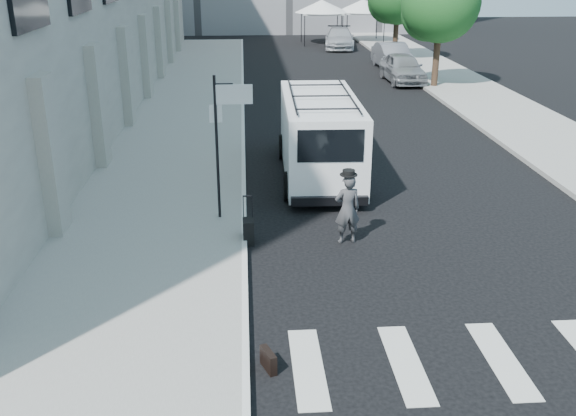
{
  "coord_description": "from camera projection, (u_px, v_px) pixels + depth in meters",
  "views": [
    {
      "loc": [
        -1.91,
        -11.64,
        6.17
      ],
      "look_at": [
        -1.07,
        0.75,
        1.3
      ],
      "focal_mm": 40.0,
      "sensor_mm": 36.0,
      "label": 1
    }
  ],
  "objects": [
    {
      "name": "tree_near",
      "position": [
        438.0,
        6.0,
        30.92
      ],
      "size": [
        3.8,
        3.83,
        6.03
      ],
      "color": "black",
      "rests_on": "ground"
    },
    {
      "name": "parked_car_c",
      "position": [
        339.0,
        38.0,
        46.03
      ],
      "size": [
        2.62,
        5.16,
        1.43
      ],
      "primitive_type": "imported",
      "rotation": [
        0.0,
        0.0,
        -0.13
      ],
      "color": "#B2B5BA",
      "rests_on": "ground"
    },
    {
      "name": "briefcase",
      "position": [
        268.0,
        360.0,
        10.23
      ],
      "size": [
        0.27,
        0.45,
        0.34
      ],
      "primitive_type": "cube",
      "rotation": [
        0.0,
        0.0,
        0.36
      ],
      "color": "black",
      "rests_on": "ground"
    },
    {
      "name": "suitcase",
      "position": [
        248.0,
        231.0,
        14.72
      ],
      "size": [
        0.26,
        0.4,
        1.11
      ],
      "rotation": [
        0.0,
        0.0,
        0.02
      ],
      "color": "black",
      "rests_on": "ground"
    },
    {
      "name": "cargo_van",
      "position": [
        319.0,
        135.0,
        19.0
      ],
      "size": [
        2.39,
        6.44,
        2.4
      ],
      "rotation": [
        0.0,
        0.0,
        -0.02
      ],
      "color": "white",
      "rests_on": "ground"
    },
    {
      "name": "tent_left",
      "position": [
        322.0,
        7.0,
        47.74
      ],
      "size": [
        4.0,
        4.0,
        3.2
      ],
      "color": "black",
      "rests_on": "ground"
    },
    {
      "name": "businessman",
      "position": [
        347.0,
        209.0,
        14.58
      ],
      "size": [
        0.64,
        0.47,
        1.64
      ],
      "primitive_type": "imported",
      "rotation": [
        0.0,
        0.0,
        3.27
      ],
      "color": "#403F42",
      "rests_on": "ground"
    },
    {
      "name": "parked_car_a",
      "position": [
        403.0,
        68.0,
        33.53
      ],
      "size": [
        1.84,
        4.45,
        1.51
      ],
      "primitive_type": "imported",
      "rotation": [
        0.0,
        0.0,
        0.01
      ],
      "color": "gray",
      "rests_on": "ground"
    },
    {
      "name": "sidewalk_left",
      "position": [
        191.0,
        108.0,
        27.75
      ],
      "size": [
        4.5,
        48.0,
        0.15
      ],
      "primitive_type": "cube",
      "color": "gray",
      "rests_on": "ground"
    },
    {
      "name": "ground",
      "position": [
        342.0,
        279.0,
        13.19
      ],
      "size": [
        120.0,
        120.0,
        0.0
      ],
      "primitive_type": "plane",
      "color": "black",
      "rests_on": "ground"
    },
    {
      "name": "parked_car_b",
      "position": [
        393.0,
        56.0,
        37.5
      ],
      "size": [
        1.74,
        4.58,
        1.49
      ],
      "primitive_type": "imported",
      "rotation": [
        0.0,
        0.0,
        0.04
      ],
      "color": "slate",
      "rests_on": "ground"
    },
    {
      "name": "sign_pole",
      "position": [
        226.0,
        118.0,
        15.04
      ],
      "size": [
        1.03,
        0.07,
        3.5
      ],
      "color": "black",
      "rests_on": "sidewalk_left"
    },
    {
      "name": "tent_right",
      "position": [
        363.0,
        6.0,
        48.4
      ],
      "size": [
        4.0,
        4.0,
        3.2
      ],
      "color": "black",
      "rests_on": "ground"
    },
    {
      "name": "sidewalk_right",
      "position": [
        461.0,
        87.0,
        32.3
      ],
      "size": [
        4.0,
        56.0,
        0.15
      ],
      "primitive_type": "cube",
      "color": "gray",
      "rests_on": "ground"
    }
  ]
}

